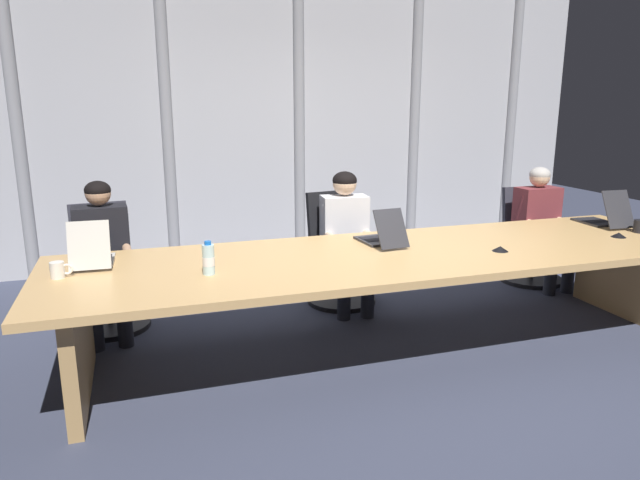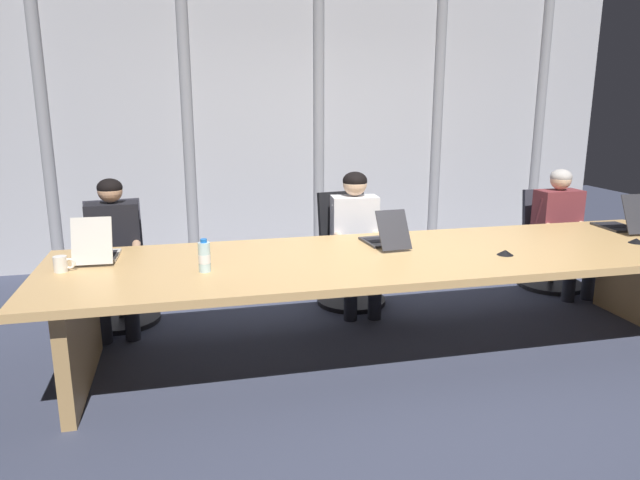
# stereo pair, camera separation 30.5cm
# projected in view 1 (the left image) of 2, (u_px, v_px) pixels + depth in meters

# --- Properties ---
(ground_plane) EXTENTS (13.88, 13.88, 0.00)m
(ground_plane) POSITION_uv_depth(u_px,v_px,m) (395.00, 349.00, 4.10)
(ground_plane) COLOR #383D51
(conference_table) EXTENTS (4.66, 1.28, 0.72)m
(conference_table) POSITION_uv_depth(u_px,v_px,m) (398.00, 269.00, 3.96)
(conference_table) COLOR tan
(conference_table) RESTS_ON ground_plane
(curtain_backdrop) EXTENTS (6.94, 0.17, 2.93)m
(curtain_backdrop) POSITION_uv_depth(u_px,v_px,m) (293.00, 127.00, 6.25)
(curtain_backdrop) COLOR #B2B2B7
(curtain_backdrop) RESTS_ON ground_plane
(laptop_left_end) EXTENTS (0.26, 0.41, 0.30)m
(laptop_left_end) POSITION_uv_depth(u_px,v_px,m) (93.00, 256.00, 3.60)
(laptop_left_end) COLOR beige
(laptop_left_end) RESTS_ON conference_table
(laptop_left_mid) EXTENTS (0.26, 0.47, 0.27)m
(laptop_left_mid) POSITION_uv_depth(u_px,v_px,m) (380.00, 237.00, 4.14)
(laptop_left_mid) COLOR #2D2D33
(laptop_left_mid) RESTS_ON conference_table
(laptop_center) EXTENTS (0.27, 0.49, 0.31)m
(laptop_center) POSITION_uv_depth(u_px,v_px,m) (602.00, 218.00, 4.78)
(laptop_center) COLOR #2D2D33
(laptop_center) RESTS_ON conference_table
(office_chair_left_end) EXTENTS (0.60, 0.61, 0.96)m
(office_chair_left_end) POSITION_uv_depth(u_px,v_px,m) (107.00, 283.00, 4.46)
(office_chair_left_end) COLOR #2D2D38
(office_chair_left_end) RESTS_ON ground_plane
(office_chair_left_mid) EXTENTS (0.60, 0.61, 0.96)m
(office_chair_left_mid) POSITION_uv_depth(u_px,v_px,m) (339.00, 262.00, 5.04)
(office_chair_left_mid) COLOR black
(office_chair_left_mid) RESTS_ON ground_plane
(office_chair_center) EXTENTS (0.60, 0.60, 0.91)m
(office_chair_center) POSITION_uv_depth(u_px,v_px,m) (530.00, 246.00, 5.64)
(office_chair_center) COLOR #2D2D38
(office_chair_center) RESTS_ON ground_plane
(person_left_end) EXTENTS (0.42, 0.56, 1.16)m
(person_left_end) POSITION_uv_depth(u_px,v_px,m) (103.00, 250.00, 4.24)
(person_left_end) COLOR black
(person_left_end) RESTS_ON ground_plane
(person_left_mid) EXTENTS (0.43, 0.57, 1.16)m
(person_left_mid) POSITION_uv_depth(u_px,v_px,m) (347.00, 231.00, 4.83)
(person_left_mid) COLOR silver
(person_left_mid) RESTS_ON ground_plane
(person_center) EXTENTS (0.42, 0.55, 1.13)m
(person_center) POSITION_uv_depth(u_px,v_px,m) (542.00, 219.00, 5.43)
(person_center) COLOR brown
(person_center) RESTS_ON ground_plane
(water_bottle_primary) EXTENTS (0.07, 0.07, 0.20)m
(water_bottle_primary) POSITION_uv_depth(u_px,v_px,m) (209.00, 259.00, 3.40)
(water_bottle_primary) COLOR silver
(water_bottle_primary) RESTS_ON conference_table
(coffee_mug_near) EXTENTS (0.13, 0.08, 0.10)m
(coffee_mug_near) POSITION_uv_depth(u_px,v_px,m) (58.00, 270.00, 3.34)
(coffee_mug_near) COLOR white
(coffee_mug_near) RESTS_ON conference_table
(coffee_mug_far) EXTENTS (0.14, 0.09, 0.10)m
(coffee_mug_far) POSITION_uv_depth(u_px,v_px,m) (640.00, 226.00, 4.51)
(coffee_mug_far) COLOR black
(coffee_mug_far) RESTS_ON conference_table
(conference_mic_left_side) EXTENTS (0.11, 0.11, 0.03)m
(conference_mic_left_side) POSITION_uv_depth(u_px,v_px,m) (619.00, 235.00, 4.36)
(conference_mic_left_side) COLOR black
(conference_mic_left_side) RESTS_ON conference_table
(conference_mic_middle) EXTENTS (0.11, 0.11, 0.03)m
(conference_mic_middle) POSITION_uv_depth(u_px,v_px,m) (500.00, 249.00, 3.95)
(conference_mic_middle) COLOR black
(conference_mic_middle) RESTS_ON conference_table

